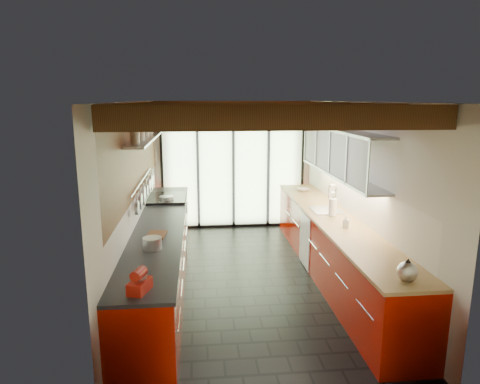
{
  "coord_description": "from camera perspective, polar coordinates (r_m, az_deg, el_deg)",
  "views": [
    {
      "loc": [
        -0.72,
        -5.93,
        2.64
      ],
      "look_at": [
        -0.09,
        0.4,
        1.25
      ],
      "focal_mm": 32.0,
      "sensor_mm": 36.0,
      "label": 1
    }
  ],
  "objects": [
    {
      "name": "ground",
      "position": [
        6.53,
        1.16,
        -11.52
      ],
      "size": [
        5.5,
        5.5,
        0.0
      ],
      "primitive_type": "plane",
      "color": "black",
      "rests_on": "ground"
    },
    {
      "name": "room_shell",
      "position": [
        6.06,
        1.23,
        2.95
      ],
      "size": [
        5.5,
        5.5,
        5.5
      ],
      "color": "silver",
      "rests_on": "ground"
    },
    {
      "name": "ceiling_beams",
      "position": [
        6.35,
        0.85,
        10.71
      ],
      "size": [
        3.14,
        5.06,
        4.9
      ],
      "color": "#593316",
      "rests_on": "ground"
    },
    {
      "name": "glass_door",
      "position": [
        8.71,
        -0.89,
        5.85
      ],
      "size": [
        2.95,
        0.1,
        2.9
      ],
      "color": "#C6EAAD",
      "rests_on": "ground"
    },
    {
      "name": "left_counter",
      "position": [
        6.34,
        -10.44,
        -7.98
      ],
      "size": [
        0.68,
        5.0,
        0.92
      ],
      "color": "#AB0F00",
      "rests_on": "ground"
    },
    {
      "name": "range_stove",
      "position": [
        7.71,
        -9.59,
        -4.19
      ],
      "size": [
        0.66,
        0.9,
        0.97
      ],
      "color": "silver",
      "rests_on": "ground"
    },
    {
      "name": "right_counter",
      "position": [
        6.63,
        12.27,
        -7.17
      ],
      "size": [
        0.68,
        5.0,
        0.92
      ],
      "color": "#AB0F00",
      "rests_on": "ground"
    },
    {
      "name": "sink_assembly",
      "position": [
        6.85,
        11.56,
        -2.13
      ],
      "size": [
        0.45,
        0.52,
        0.43
      ],
      "color": "silver",
      "rests_on": "right_counter"
    },
    {
      "name": "upper_cabinets_right",
      "position": [
        6.64,
        13.32,
        5.16
      ],
      "size": [
        0.34,
        3.0,
        3.0
      ],
      "color": "silver",
      "rests_on": "ground"
    },
    {
      "name": "left_wall_fixtures",
      "position": [
        6.33,
        -12.47,
        4.26
      ],
      "size": [
        0.28,
        2.6,
        0.96
      ],
      "color": "silver",
      "rests_on": "ground"
    },
    {
      "name": "stand_mixer",
      "position": [
        4.07,
        -13.24,
        -11.6
      ],
      "size": [
        0.22,
        0.29,
        0.23
      ],
      "color": "red",
      "rests_on": "left_counter"
    },
    {
      "name": "pot_large",
      "position": [
        5.12,
        -11.62,
        -6.72
      ],
      "size": [
        0.25,
        0.25,
        0.14
      ],
      "primitive_type": "cylinder",
      "rotation": [
        0.0,
        0.0,
        -0.13
      ],
      "color": "silver",
      "rests_on": "left_counter"
    },
    {
      "name": "pot_small",
      "position": [
        7.41,
        -9.77,
        -0.9
      ],
      "size": [
        0.26,
        0.26,
        0.09
      ],
      "primitive_type": "cylinder",
      "rotation": [
        0.0,
        0.0,
        0.07
      ],
      "color": "silver",
      "rests_on": "left_counter"
    },
    {
      "name": "cutting_board",
      "position": [
        5.61,
        -11.08,
        -5.61
      ],
      "size": [
        0.26,
        0.35,
        0.03
      ],
      "primitive_type": "cube",
      "rotation": [
        0.0,
        0.0,
        -0.11
      ],
      "color": "brown",
      "rests_on": "left_counter"
    },
    {
      "name": "kettle",
      "position": [
        4.49,
        21.42,
        -9.7
      ],
      "size": [
        0.26,
        0.28,
        0.23
      ],
      "color": "silver",
      "rests_on": "right_counter"
    },
    {
      "name": "paper_towel",
      "position": [
        6.53,
        12.25,
        -2.03
      ],
      "size": [
        0.12,
        0.12,
        0.32
      ],
      "color": "white",
      "rests_on": "right_counter"
    },
    {
      "name": "soap_bottle",
      "position": [
        6.01,
        13.92,
        -3.82
      ],
      "size": [
        0.1,
        0.1,
        0.17
      ],
      "primitive_type": "imported",
      "rotation": [
        0.0,
        0.0,
        -0.28
      ],
      "color": "silver",
      "rests_on": "right_counter"
    },
    {
      "name": "bowl",
      "position": [
        8.23,
        8.46,
        0.31
      ],
      "size": [
        0.25,
        0.25,
        0.06
      ],
      "primitive_type": "imported",
      "rotation": [
        0.0,
        0.0,
        0.12
      ],
      "color": "silver",
      "rests_on": "right_counter"
    }
  ]
}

